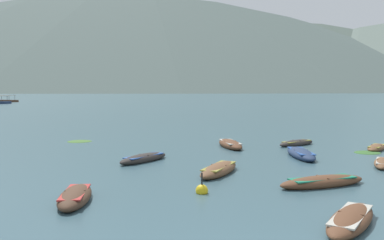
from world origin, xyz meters
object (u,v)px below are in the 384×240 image
(rowboat_1, at_px, (376,148))
(rowboat_8, at_px, (297,143))
(rowboat_0, at_px, (230,144))
(rowboat_11, at_px, (219,170))
(rowboat_5, at_px, (75,197))
(rowboat_12, at_px, (322,182))
(rowboat_6, at_px, (301,154))
(mooring_buoy, at_px, (202,190))
(ferry_0, at_px, (3,101))
(rowboat_10, at_px, (351,220))
(rowboat_3, at_px, (382,163))
(rowboat_9, at_px, (144,158))

(rowboat_1, distance_m, rowboat_8, 5.21)
(rowboat_0, bearing_deg, rowboat_1, -5.35)
(rowboat_11, bearing_deg, rowboat_5, -135.32)
(rowboat_0, xyz_separation_m, rowboat_12, (3.16, -11.37, -0.03))
(rowboat_6, height_order, mooring_buoy, mooring_buoy)
(rowboat_1, bearing_deg, rowboat_5, -140.02)
(rowboat_5, height_order, rowboat_6, rowboat_6)
(rowboat_8, distance_m, ferry_0, 131.19)
(rowboat_8, xyz_separation_m, rowboat_10, (-2.19, -17.40, 0.01))
(rowboat_1, xyz_separation_m, rowboat_5, (-15.80, -13.25, 0.04))
(rowboat_3, height_order, rowboat_12, rowboat_12)
(rowboat_6, bearing_deg, rowboat_12, -96.04)
(mooring_buoy, bearing_deg, rowboat_6, 56.84)
(rowboat_12, distance_m, mooring_buoy, 5.12)
(mooring_buoy, bearing_deg, rowboat_5, -162.41)
(rowboat_6, distance_m, rowboat_9, 9.22)
(rowboat_8, distance_m, rowboat_9, 12.12)
(rowboat_1, distance_m, rowboat_5, 20.62)
(rowboat_0, height_order, ferry_0, ferry_0)
(rowboat_6, bearing_deg, rowboat_8, 80.48)
(rowboat_9, bearing_deg, rowboat_0, 49.12)
(rowboat_11, bearing_deg, rowboat_1, 37.42)
(rowboat_0, relative_size, rowboat_3, 1.33)
(rowboat_5, bearing_deg, rowboat_6, 45.00)
(rowboat_12, bearing_deg, rowboat_10, -96.35)
(rowboat_9, height_order, ferry_0, ferry_0)
(rowboat_0, xyz_separation_m, rowboat_1, (9.60, -0.90, -0.05))
(rowboat_3, height_order, rowboat_10, rowboat_10)
(ferry_0, bearing_deg, rowboat_12, -57.99)
(rowboat_0, distance_m, ferry_0, 129.41)
(rowboat_3, relative_size, rowboat_11, 0.82)
(rowboat_0, relative_size, ferry_0, 0.39)
(rowboat_0, distance_m, rowboat_5, 15.45)
(rowboat_0, bearing_deg, rowboat_12, -74.47)
(rowboat_5, bearing_deg, rowboat_8, 54.24)
(rowboat_5, distance_m, rowboat_6, 14.34)
(rowboat_12, bearing_deg, rowboat_3, 46.97)
(rowboat_8, bearing_deg, mooring_buoy, -115.34)
(rowboat_12, bearing_deg, rowboat_5, -163.46)
(rowboat_0, distance_m, rowboat_9, 7.77)
(rowboat_0, height_order, rowboat_1, rowboat_0)
(rowboat_0, distance_m, rowboat_3, 10.07)
(rowboat_1, xyz_separation_m, rowboat_12, (-6.44, -10.47, 0.03))
(rowboat_5, xyz_separation_m, rowboat_10, (8.82, -2.12, -0.02))
(rowboat_12, xyz_separation_m, mooring_buoy, (-4.93, -1.37, -0.06))
(ferry_0, bearing_deg, rowboat_1, -53.34)
(rowboat_11, distance_m, mooring_buoy, 3.80)
(rowboat_9, bearing_deg, rowboat_11, -37.74)
(rowboat_5, distance_m, rowboat_11, 7.29)
(rowboat_6, relative_size, mooring_buoy, 4.82)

